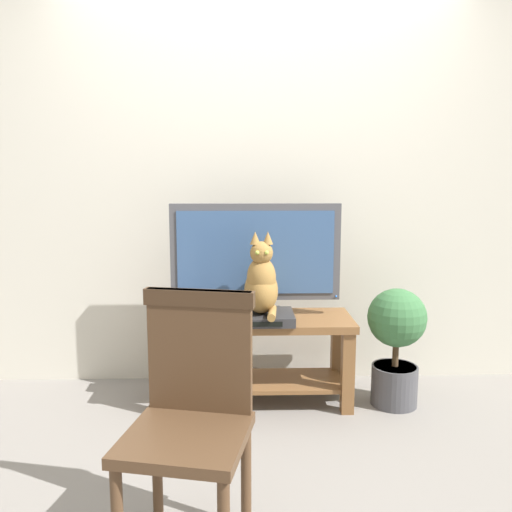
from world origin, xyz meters
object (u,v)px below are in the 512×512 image
object	(u,v)px
book_stack	(183,309)
tv	(255,256)
wooden_chair	(192,404)
media_box	(261,317)
potted_plant	(396,339)
tv_stand	(256,344)
cat	(261,283)

from	to	relation	value
book_stack	tv	bearing A→B (deg)	11.29
wooden_chair	media_box	bearing A→B (deg)	75.37
tv	media_box	bearing A→B (deg)	-79.41
tv	book_stack	world-z (taller)	tv
potted_plant	tv	bearing A→B (deg)	171.61
tv_stand	media_box	size ratio (longest dim) A/B	3.07
wooden_chair	potted_plant	xyz separation A→B (m)	(1.08, 1.13, -0.13)
tv_stand	cat	world-z (taller)	cat
cat	tv	bearing A→B (deg)	99.95
book_stack	cat	bearing A→B (deg)	-9.96
cat	potted_plant	distance (m)	0.86
wooden_chair	book_stack	bearing A→B (deg)	97.73
media_box	wooden_chair	xyz separation A→B (m)	(-0.29, -1.11, -0.01)
media_box	wooden_chair	size ratio (longest dim) A/B	0.40
media_box	cat	size ratio (longest dim) A/B	0.79
media_box	book_stack	size ratio (longest dim) A/B	1.85
cat	book_stack	world-z (taller)	cat
cat	book_stack	size ratio (longest dim) A/B	2.35
cat	wooden_chair	distance (m)	1.15
book_stack	tv_stand	bearing A→B (deg)	4.16
cat	potted_plant	size ratio (longest dim) A/B	0.67
cat	potted_plant	bearing A→B (deg)	3.12
cat	book_stack	xyz separation A→B (m)	(-0.45, 0.08, -0.17)
tv_stand	potted_plant	distance (m)	0.82
tv_stand	potted_plant	size ratio (longest dim) A/B	1.62
tv	cat	xyz separation A→B (m)	(0.03, -0.16, -0.13)
tv_stand	tv	size ratio (longest dim) A/B	1.14
potted_plant	book_stack	bearing A→B (deg)	178.33
tv	potted_plant	bearing A→B (deg)	-8.39
tv_stand	media_box	world-z (taller)	media_box
tv	book_stack	size ratio (longest dim) A/B	4.98
tv_stand	cat	size ratio (longest dim) A/B	2.42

